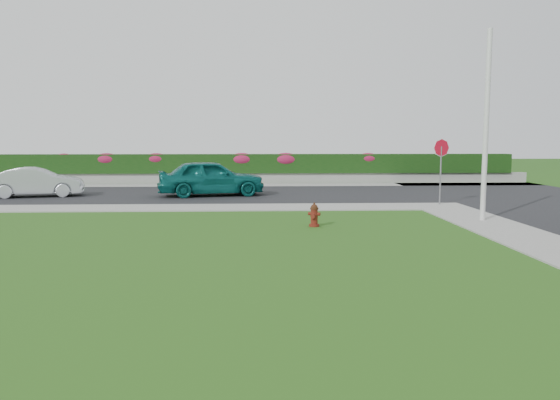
{
  "coord_description": "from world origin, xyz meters",
  "views": [
    {
      "loc": [
        0.05,
        -11.29,
        2.55
      ],
      "look_at": [
        0.67,
        3.53,
        0.9
      ],
      "focal_mm": 35.0,
      "sensor_mm": 36.0,
      "label": 1
    }
  ],
  "objects_px": {
    "utility_pole": "(486,127)",
    "stop_sign": "(441,156)",
    "fire_hydrant": "(314,215)",
    "sedan_silver": "(37,182)",
    "sedan_teal": "(211,178)"
  },
  "relations": [
    {
      "from": "sedan_silver",
      "to": "sedan_teal",
      "type": "bearing_deg",
      "value": -102.78
    },
    {
      "from": "utility_pole",
      "to": "stop_sign",
      "type": "xyz_separation_m",
      "value": [
        0.04,
        4.14,
        -1.02
      ]
    },
    {
      "from": "utility_pole",
      "to": "stop_sign",
      "type": "bearing_deg",
      "value": 89.44
    },
    {
      "from": "fire_hydrant",
      "to": "utility_pole",
      "type": "xyz_separation_m",
      "value": [
        5.38,
        0.82,
        2.61
      ]
    },
    {
      "from": "fire_hydrant",
      "to": "stop_sign",
      "type": "relative_size",
      "value": 0.27
    },
    {
      "from": "sedan_teal",
      "to": "utility_pole",
      "type": "distance_m",
      "value": 12.22
    },
    {
      "from": "fire_hydrant",
      "to": "utility_pole",
      "type": "distance_m",
      "value": 6.03
    },
    {
      "from": "utility_pole",
      "to": "stop_sign",
      "type": "height_order",
      "value": "utility_pole"
    },
    {
      "from": "sedan_teal",
      "to": "sedan_silver",
      "type": "bearing_deg",
      "value": 79.7
    },
    {
      "from": "fire_hydrant",
      "to": "stop_sign",
      "type": "distance_m",
      "value": 7.51
    },
    {
      "from": "sedan_silver",
      "to": "utility_pole",
      "type": "bearing_deg",
      "value": -128.53
    },
    {
      "from": "sedan_silver",
      "to": "utility_pole",
      "type": "height_order",
      "value": "utility_pole"
    },
    {
      "from": "sedan_silver",
      "to": "fire_hydrant",
      "type": "bearing_deg",
      "value": -140.68
    },
    {
      "from": "fire_hydrant",
      "to": "sedan_silver",
      "type": "height_order",
      "value": "sedan_silver"
    },
    {
      "from": "utility_pole",
      "to": "stop_sign",
      "type": "distance_m",
      "value": 4.27
    }
  ]
}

